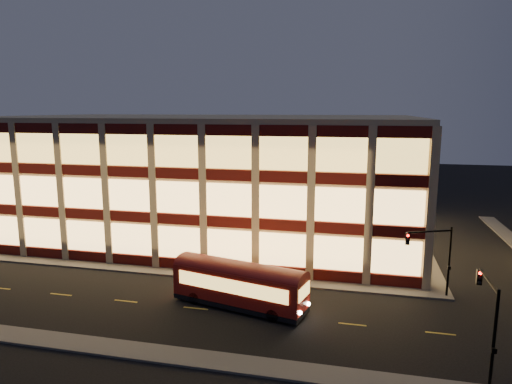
# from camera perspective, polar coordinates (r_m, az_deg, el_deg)

# --- Properties ---
(ground) EXTENTS (200.00, 200.00, 0.00)m
(ground) POSITION_cam_1_polar(r_m,az_deg,el_deg) (43.60, -9.75, -10.44)
(ground) COLOR black
(ground) RESTS_ON ground
(sidewalk_office_south) EXTENTS (54.00, 2.00, 0.15)m
(sidewalk_office_south) POSITION_cam_1_polar(r_m,az_deg,el_deg) (45.61, -12.79, -9.51)
(sidewalk_office_south) COLOR #514F4C
(sidewalk_office_south) RESTS_ON ground
(sidewalk_office_east) EXTENTS (2.00, 30.00, 0.15)m
(sidewalk_office_east) POSITION_cam_1_polar(r_m,az_deg,el_deg) (57.01, 19.55, -5.83)
(sidewalk_office_east) COLOR #514F4C
(sidewalk_office_east) RESTS_ON ground
(sidewalk_near) EXTENTS (100.00, 2.00, 0.15)m
(sidewalk_near) POSITION_cam_1_polar(r_m,az_deg,el_deg) (33.06, -18.89, -17.78)
(sidewalk_near) COLOR #514F4C
(sidewalk_near) RESTS_ON ground
(office_building) EXTENTS (50.45, 30.45, 14.50)m
(office_building) POSITION_cam_1_polar(r_m,az_deg,el_deg) (58.21, -6.21, 2.26)
(office_building) COLOR tan
(office_building) RESTS_ON ground
(traffic_signal_far) EXTENTS (3.79, 1.87, 6.00)m
(traffic_signal_far) POSITION_cam_1_polar(r_m,az_deg,el_deg) (39.83, 21.40, -6.79)
(traffic_signal_far) COLOR black
(traffic_signal_far) RESTS_ON ground
(traffic_signal_near) EXTENTS (0.32, 4.45, 6.00)m
(traffic_signal_near) POSITION_cam_1_polar(r_m,az_deg,el_deg) (29.67, 27.06, -13.08)
(traffic_signal_near) COLOR black
(traffic_signal_near) RESTS_ON ground
(trolley_bus) EXTENTS (11.08, 5.18, 3.64)m
(trolley_bus) POSITION_cam_1_polar(r_m,az_deg,el_deg) (36.34, -2.09, -11.20)
(trolley_bus) COLOR maroon
(trolley_bus) RESTS_ON ground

